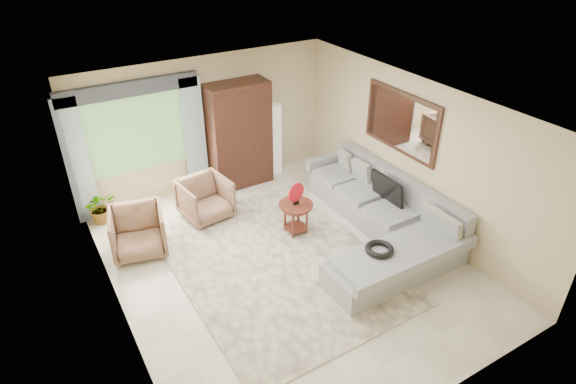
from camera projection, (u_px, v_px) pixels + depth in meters
ground at (286, 262)px, 7.65m from camera, size 6.00×6.00×0.00m
area_rug at (277, 263)px, 7.63m from camera, size 3.05×4.04×0.02m
sectional_sofa at (381, 221)px, 8.16m from camera, size 2.30×3.46×0.90m
tv_screen at (387, 189)px, 8.22m from camera, size 0.14×0.74×0.48m
garden_hose at (379, 249)px, 7.06m from camera, size 0.43×0.43×0.09m
coffee_table at (296, 218)px, 8.20m from camera, size 0.58×0.58×0.58m
red_disc at (296, 192)px, 7.95m from camera, size 0.34×0.09×0.34m
armchair_left at (138, 232)px, 7.70m from camera, size 1.00×1.02×0.78m
armchair_right at (205, 199)px, 8.60m from camera, size 0.91×0.93×0.75m
potted_plant at (100, 207)px, 8.51m from camera, size 0.56×0.50×0.59m
armoire at (239, 135)px, 9.37m from camera, size 1.20×0.55×2.10m
floor_lamp at (274, 139)px, 9.92m from camera, size 0.24×0.24×1.50m
window at (135, 134)px, 8.54m from camera, size 1.80×0.04×1.40m
curtain_left at (77, 162)px, 8.14m from camera, size 0.40×0.08×2.30m
curtain_right at (194, 136)px, 9.07m from camera, size 0.40×0.08×2.30m
valance at (128, 89)px, 8.06m from camera, size 2.40×0.12×0.26m
wall_mirror at (401, 122)px, 8.10m from camera, size 0.05×1.70×1.05m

